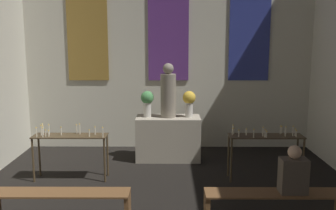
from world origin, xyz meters
The scene contains 10 objects.
wall_back centered at (0.00, 11.52, 2.50)m, with size 6.75×0.16×4.95m.
altar centered at (0.00, 10.54, 0.46)m, with size 1.33×0.65×0.91m.
statue centered at (0.00, 10.54, 1.42)m, with size 0.32×0.32×1.12m.
flower_vase_left centered at (-0.43, 10.54, 1.25)m, with size 0.27×0.27×0.55m.
flower_vase_right centered at (0.43, 10.54, 1.25)m, with size 0.27×0.27×0.55m.
candle_rack_left centered at (-1.76, 9.37, 0.70)m, with size 1.32×0.38×1.02m.
candle_rack_right centered at (1.75, 9.37, 0.70)m, with size 1.32×0.38×1.00m.
pew_back_left centered at (-1.47, 7.72, 0.32)m, with size 1.91×0.36×0.45m.
pew_back_right centered at (1.47, 7.72, 0.32)m, with size 1.91×0.36×0.45m.
person_seated centered at (1.71, 7.72, 0.73)m, with size 0.36×0.24×0.66m.
Camera 1 is at (0.04, 2.89, 2.49)m, focal length 40.00 mm.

